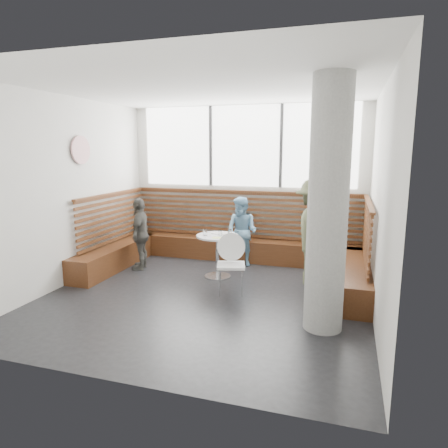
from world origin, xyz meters
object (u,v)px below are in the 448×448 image
(adult_man, at_px, (315,233))
(child_back, at_px, (242,231))
(concrete_column, at_px, (328,207))
(cafe_chair, at_px, (232,259))
(child_left, at_px, (140,234))
(cafe_table, at_px, (218,247))

(adult_man, height_order, child_back, adult_man)
(concrete_column, relative_size, adult_man, 1.72)
(adult_man, bearing_deg, child_back, 40.61)
(cafe_chair, xyz_separation_m, child_left, (-2.07, 0.74, 0.13))
(concrete_column, relative_size, child_left, 2.30)
(concrete_column, height_order, child_left, concrete_column)
(adult_man, distance_m, child_back, 1.76)
(concrete_column, xyz_separation_m, cafe_table, (-1.98, 1.61, -1.04))
(cafe_chair, height_order, child_back, child_back)
(child_back, height_order, child_left, child_left)
(cafe_table, height_order, cafe_chair, cafe_chair)
(cafe_chair, relative_size, child_left, 0.69)
(child_left, bearing_deg, cafe_table, 74.96)
(concrete_column, height_order, child_back, concrete_column)
(child_back, bearing_deg, child_left, -138.30)
(cafe_table, height_order, adult_man, adult_man)
(cafe_table, height_order, child_back, child_back)
(cafe_table, distance_m, child_back, 0.93)
(concrete_column, distance_m, cafe_table, 2.75)
(concrete_column, relative_size, cafe_chair, 3.33)
(child_left, bearing_deg, child_back, 101.87)
(cafe_table, bearing_deg, child_back, 76.17)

